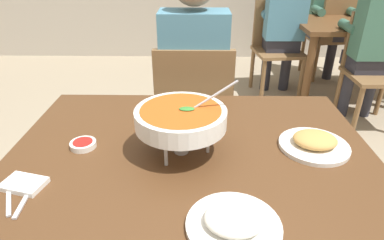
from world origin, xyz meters
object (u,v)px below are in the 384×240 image
Objects in this scene: sauce_dish at (83,144)px; rice_plate at (234,222)px; appetizer_plate at (314,143)px; curry_bowl at (181,118)px; patron_bg_middle at (377,34)px; patron_bg_right at (284,19)px; chair_bg_middle at (374,64)px; dining_table_far at (349,36)px; chair_bg_left at (333,34)px; chair_diner_main at (194,111)px; patron_bg_left at (327,10)px; chair_bg_right at (276,42)px; dining_table_main at (191,177)px; diner_main at (194,70)px.

rice_plate is at bearing -36.86° from sauce_dish.
curry_bowl is at bearing -175.82° from appetizer_plate.
patron_bg_middle and patron_bg_right have the same top height.
patron_bg_right is (1.21, 2.24, 0.00)m from sauce_dish.
rice_plate is 0.27× the size of chair_bg_middle.
curry_bowl is 0.33× the size of dining_table_far.
rice_plate is 2.42m from chair_bg_middle.
sauce_dish is 3.27m from chair_bg_left.
patron_bg_left is (1.41, 1.99, 0.24)m from chair_diner_main.
patron_bg_right is (0.04, -0.06, 0.24)m from chair_bg_right.
chair_bg_right is (0.83, 2.32, -0.35)m from curry_bowl.
chair_bg_middle is 0.69× the size of patron_bg_left.
dining_table_far is 1.11× the size of chair_bg_left.
dining_table_main is 1.39× the size of chair_bg_left.
dining_table_main is 0.82m from diner_main.
patron_bg_left is at bearing 54.69° from chair_diner_main.
patron_bg_left is (1.44, 2.76, -0.11)m from curry_bowl.
diner_main is 2.01m from dining_table_far.
rice_plate is (0.15, -0.34, -0.11)m from curry_bowl.
chair_diner_main reaches higher than appetizer_plate.
dining_table_main is at bearing -90.00° from diner_main.
chair_bg_left is (1.07, 2.66, -0.24)m from appetizer_plate.
patron_bg_left is at bearing 54.24° from diner_main.
appetizer_plate is 0.27× the size of chair_bg_left.
chair_bg_right is at bearing -152.35° from chair_bg_left.
chair_bg_middle reaches higher than appetizer_plate.
sauce_dish is at bearing -179.34° from appetizer_plate.
dining_table_main is 0.45m from appetizer_plate.
chair_bg_left is 1.00× the size of chair_bg_right.
sauce_dish is 2.46m from chair_bg_middle.
chair_diner_main and chair_bg_right have the same top height.
patron_bg_right is at bearing 173.54° from dining_table_far.
rice_plate is at bearing -114.55° from chair_bg_left.
dining_table_far is 1.11× the size of chair_bg_middle.
patron_bg_left is (1.41, 1.96, 0.00)m from diner_main.
sauce_dish is (-0.38, 0.04, 0.11)m from dining_table_main.
sauce_dish is 0.07× the size of patron_bg_right.
sauce_dish is 0.07× the size of patron_bg_left.
dining_table_main is at bearing -90.00° from chair_diner_main.
chair_bg_middle is (-0.05, -1.03, 0.00)m from chair_bg_left.
appetizer_plate is (0.46, 0.03, -0.11)m from curry_bowl.
dining_table_main is 3.09m from chair_bg_left.
curry_bowl is 3.11m from chair_bg_left.
curry_bowl is 2.25m from chair_bg_middle.
chair_bg_right is (0.80, 2.33, -0.12)m from dining_table_main.
rice_plate is at bearing -117.75° from dining_table_far.
patron_bg_middle is at bearing 42.30° from sauce_dish.
dining_table_main is 0.40m from sauce_dish.
chair_diner_main is 3.75× the size of appetizer_plate.
sauce_dish is 0.09× the size of dining_table_far.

